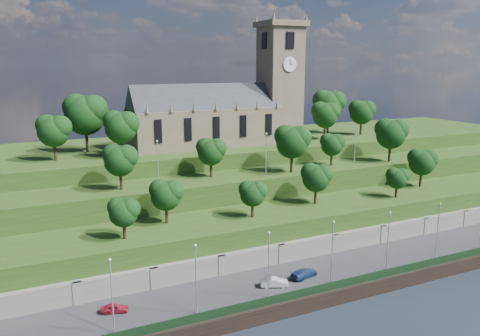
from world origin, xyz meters
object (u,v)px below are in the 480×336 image
car_left (115,308)px  car_middle (274,282)px  church (226,109)px  car_right (304,273)px

car_left → car_middle: size_ratio=0.85×
church → car_left: church is taller
car_right → church: bearing=-22.2°
church → car_middle: (-10.62, -41.24, -19.88)m
car_left → car_right: (26.59, -1.59, 0.08)m
car_middle → car_right: bearing=-60.4°
church → car_left: (-31.90, -38.88, -19.95)m
car_middle → church: bearing=6.9°
church → car_left: bearing=-129.4°
church → car_right: size_ratio=8.69×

